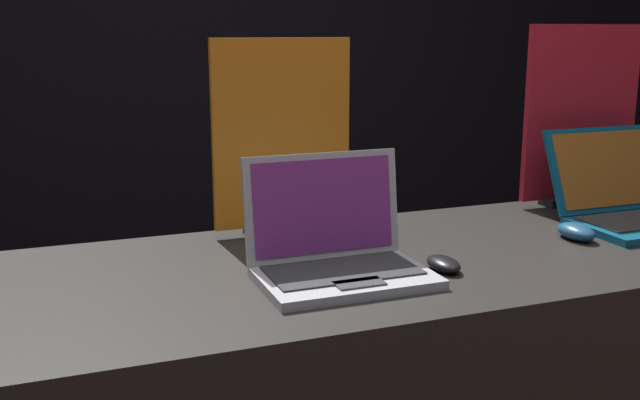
# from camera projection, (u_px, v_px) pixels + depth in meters

# --- Properties ---
(wall_back) EXTENTS (8.00, 0.05, 2.80)m
(wall_back) POSITION_uv_depth(u_px,v_px,m) (171.00, 44.00, 3.23)
(wall_back) COLOR black
(wall_back) RESTS_ON ground_plane
(laptop_middle) EXTENTS (0.36, 0.27, 0.25)m
(laptop_middle) POSITION_uv_depth(u_px,v_px,m) (335.00, 249.00, 1.59)
(laptop_middle) COLOR #B7B7BC
(laptop_middle) RESTS_ON display_counter
(mouse_middle) EXTENTS (0.06, 0.10, 0.03)m
(mouse_middle) POSITION_uv_depth(u_px,v_px,m) (443.00, 264.00, 1.63)
(mouse_middle) COLOR black
(mouse_middle) RESTS_ON display_counter
(promo_stand_middle) EXTENTS (0.36, 0.07, 0.49)m
(promo_stand_middle) POSITION_uv_depth(u_px,v_px,m) (281.00, 142.00, 1.88)
(promo_stand_middle) COLOR black
(promo_stand_middle) RESTS_ON display_counter
(laptop_back) EXTENTS (0.39, 0.35, 0.24)m
(laptop_back) POSITION_uv_depth(u_px,v_px,m) (635.00, 202.00, 2.02)
(laptop_back) COLOR #0F5170
(laptop_back) RESTS_ON display_counter
(mouse_back) EXTENTS (0.07, 0.12, 0.04)m
(mouse_back) POSITION_uv_depth(u_px,v_px,m) (576.00, 232.00, 1.87)
(mouse_back) COLOR navy
(mouse_back) RESTS_ON display_counter
(promo_stand_back) EXTENTS (0.39, 0.07, 0.53)m
(promo_stand_back) POSITION_uv_depth(u_px,v_px,m) (581.00, 120.00, 2.20)
(promo_stand_back) COLOR black
(promo_stand_back) RESTS_ON display_counter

